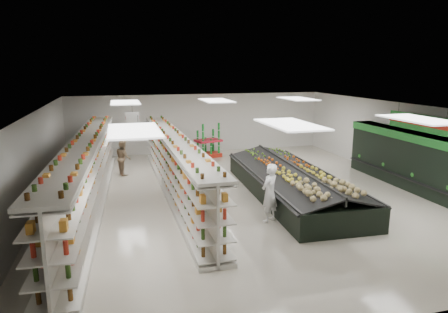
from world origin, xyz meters
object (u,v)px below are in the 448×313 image
object	(u,v)px
gondola_center	(175,168)
soda_endcap	(208,142)
shopper_main	(270,193)
gondola_left	(88,176)
shopper_background	(123,157)
produce_island	(291,181)

from	to	relation	value
gondola_center	soda_endcap	world-z (taller)	gondola_center
soda_endcap	shopper_main	distance (m)	9.31
gondola_left	shopper_background	xyz separation A→B (m)	(1.22, 3.94, -0.28)
shopper_main	gondola_left	bearing A→B (deg)	-65.12
soda_endcap	shopper_main	xyz separation A→B (m)	(-0.22, -9.30, 0.11)
gondola_center	soda_endcap	bearing A→B (deg)	64.98
gondola_left	produce_island	size ratio (longest dim) A/B	1.66
gondola_left	gondola_center	size ratio (longest dim) A/B	1.08
gondola_left	soda_endcap	size ratio (longest dim) A/B	8.01
produce_island	shopper_background	world-z (taller)	shopper_background
gondola_left	produce_island	distance (m)	7.15
gondola_left	gondola_center	world-z (taller)	gondola_left
gondola_center	shopper_main	bearing A→B (deg)	-57.42
produce_island	soda_endcap	size ratio (longest dim) A/B	4.83
gondola_center	produce_island	size ratio (longest dim) A/B	1.54
gondola_left	shopper_main	xyz separation A→B (m)	(5.38, -2.84, -0.14)
soda_endcap	shopper_background	world-z (taller)	soda_endcap
produce_island	soda_endcap	bearing A→B (deg)	101.85
gondola_left	soda_endcap	world-z (taller)	gondola_left
produce_island	shopper_main	size ratio (longest dim) A/B	4.41
shopper_background	gondola_center	bearing A→B (deg)	-164.39
gondola_left	produce_island	bearing A→B (deg)	-2.65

